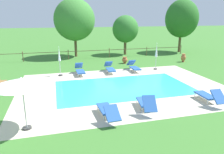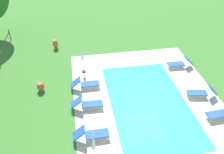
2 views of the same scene
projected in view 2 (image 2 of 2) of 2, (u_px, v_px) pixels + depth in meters
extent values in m
plane|color=#3D752D|center=(148.00, 102.00, 15.26)|extent=(160.00, 160.00, 0.00)
cube|color=beige|center=(148.00, 102.00, 15.26)|extent=(13.24, 9.53, 0.01)
cube|color=#38C6D1|center=(148.00, 102.00, 15.26)|extent=(8.59, 4.88, 0.01)
cube|color=beige|center=(109.00, 106.00, 14.91)|extent=(9.07, 0.24, 0.01)
cube|color=beige|center=(185.00, 98.00, 15.61)|extent=(9.07, 0.24, 0.01)
cube|color=beige|center=(132.00, 65.00, 18.78)|extent=(0.24, 4.88, 0.01)
cube|color=#2856A8|center=(97.00, 134.00, 12.70)|extent=(0.62, 1.31, 0.07)
cube|color=#2856A8|center=(79.00, 133.00, 12.40)|extent=(0.61, 0.70, 0.59)
cube|color=silver|center=(97.00, 135.00, 12.73)|extent=(0.59, 1.28, 0.04)
cylinder|color=silver|center=(106.00, 131.00, 13.09)|extent=(0.04, 0.04, 0.28)
cylinder|color=silver|center=(108.00, 138.00, 12.68)|extent=(0.04, 0.04, 0.28)
cylinder|color=silver|center=(87.00, 134.00, 12.92)|extent=(0.04, 0.04, 0.28)
cylinder|color=silver|center=(88.00, 141.00, 12.52)|extent=(0.04, 0.04, 0.28)
cube|color=#2856A8|center=(217.00, 114.00, 13.91)|extent=(0.66, 1.33, 0.07)
cube|color=silver|center=(217.00, 115.00, 13.95)|extent=(0.63, 1.30, 0.04)
cylinder|color=silver|center=(211.00, 121.00, 13.72)|extent=(0.04, 0.04, 0.28)
cylinder|color=silver|center=(206.00, 115.00, 14.12)|extent=(0.04, 0.04, 0.28)
cylinder|color=silver|center=(222.00, 112.00, 14.31)|extent=(0.04, 0.04, 0.28)
cube|color=#2856A8|center=(92.00, 104.00, 14.64)|extent=(0.66, 1.33, 0.07)
cube|color=#2856A8|center=(76.00, 102.00, 14.40)|extent=(0.63, 0.74, 0.56)
cube|color=silver|center=(92.00, 105.00, 14.68)|extent=(0.63, 1.30, 0.04)
cylinder|color=silver|center=(101.00, 103.00, 15.01)|extent=(0.04, 0.04, 0.28)
cylinder|color=silver|center=(102.00, 108.00, 14.60)|extent=(0.04, 0.04, 0.28)
cylinder|color=silver|center=(84.00, 104.00, 14.90)|extent=(0.04, 0.04, 0.28)
cylinder|color=silver|center=(84.00, 110.00, 14.49)|extent=(0.04, 0.04, 0.28)
cube|color=#2856A8|center=(197.00, 93.00, 15.53)|extent=(0.80, 1.38, 0.07)
cube|color=#2856A8|center=(212.00, 89.00, 15.36)|extent=(0.70, 0.74, 0.64)
cube|color=silver|center=(197.00, 93.00, 15.56)|extent=(0.77, 1.35, 0.04)
cylinder|color=silver|center=(189.00, 97.00, 15.42)|extent=(0.04, 0.04, 0.28)
cylinder|color=silver|center=(187.00, 92.00, 15.83)|extent=(0.04, 0.04, 0.28)
cylinder|color=silver|center=(206.00, 97.00, 15.43)|extent=(0.04, 0.04, 0.28)
cylinder|color=silver|center=(203.00, 92.00, 15.84)|extent=(0.04, 0.04, 0.28)
cube|color=#2856A8|center=(176.00, 64.00, 18.40)|extent=(0.63, 1.32, 0.07)
cube|color=#2856A8|center=(188.00, 60.00, 18.35)|extent=(0.62, 0.70, 0.60)
cube|color=silver|center=(176.00, 65.00, 18.43)|extent=(0.60, 1.29, 0.04)
cylinder|color=silver|center=(170.00, 68.00, 18.24)|extent=(0.04, 0.04, 0.28)
cylinder|color=silver|center=(168.00, 65.00, 18.64)|extent=(0.04, 0.04, 0.28)
cylinder|color=silver|center=(183.00, 67.00, 18.36)|extent=(0.04, 0.04, 0.28)
cylinder|color=silver|center=(181.00, 64.00, 18.77)|extent=(0.04, 0.04, 0.28)
cube|color=#2856A8|center=(90.00, 84.00, 16.32)|extent=(0.61, 1.30, 0.07)
cube|color=#2856A8|center=(76.00, 82.00, 16.03)|extent=(0.60, 0.71, 0.57)
cube|color=silver|center=(90.00, 84.00, 16.35)|extent=(0.58, 1.28, 0.04)
cylinder|color=silver|center=(98.00, 83.00, 16.70)|extent=(0.04, 0.04, 0.28)
cylinder|color=silver|center=(98.00, 87.00, 16.30)|extent=(0.04, 0.04, 0.28)
cylinder|color=silver|center=(82.00, 84.00, 16.55)|extent=(0.04, 0.04, 0.28)
cylinder|color=silver|center=(83.00, 89.00, 16.14)|extent=(0.04, 0.04, 0.28)
cylinder|color=#383838|center=(84.00, 71.00, 18.04)|extent=(0.32, 0.32, 0.08)
cylinder|color=#B2B5B7|center=(83.00, 66.00, 17.73)|extent=(0.04, 0.04, 1.13)
cone|color=white|center=(82.00, 53.00, 17.08)|extent=(0.22, 0.22, 1.11)
sphere|color=white|center=(82.00, 46.00, 16.74)|extent=(0.05, 0.05, 0.05)
cone|color=white|center=(93.00, 140.00, 10.64)|extent=(0.20, 0.20, 1.04)
sphere|color=white|center=(93.00, 132.00, 10.32)|extent=(0.05, 0.05, 0.05)
cylinder|color=#A85B38|center=(41.00, 90.00, 16.19)|extent=(0.29, 0.29, 0.08)
ellipsoid|color=#A85B38|center=(41.00, 87.00, 16.01)|extent=(0.52, 0.52, 0.52)
cylinder|color=#A85B38|center=(40.00, 84.00, 15.86)|extent=(0.39, 0.39, 0.06)
cylinder|color=#B7663D|center=(56.00, 48.00, 21.05)|extent=(0.26, 0.26, 0.08)
ellipsoid|color=#B7663D|center=(55.00, 44.00, 20.82)|extent=(0.47, 0.47, 0.71)
cylinder|color=#B7663D|center=(55.00, 41.00, 20.61)|extent=(0.36, 0.36, 0.06)
cylinder|color=brown|center=(10.00, 35.00, 22.11)|extent=(0.08, 0.08, 1.05)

